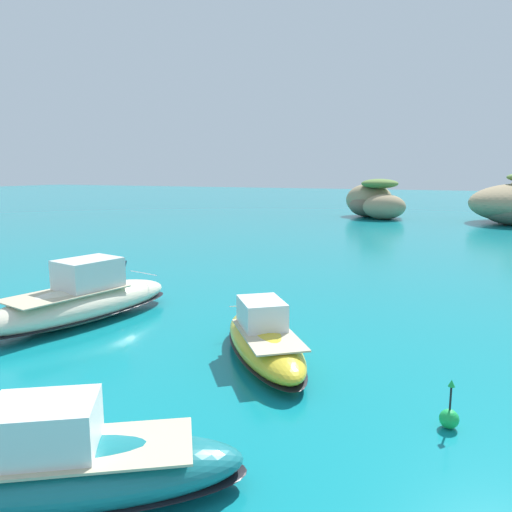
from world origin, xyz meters
name	(u,v)px	position (x,y,z in m)	size (l,w,h in m)	color
islet_small	(375,203)	(-3.84, 76.78, 2.32)	(12.20, 13.34, 6.13)	#9E8966
motorboat_teal	(65,468)	(3.95, 3.43, 0.81)	(8.17, 6.50, 2.41)	#19727A
motorboat_yellow	(264,340)	(4.54, 13.20, 0.78)	(6.73, 7.61, 2.32)	yellow
motorboat_cream	(82,301)	(-5.62, 14.00, 1.03)	(5.27, 10.89, 3.08)	beige
channel_buoy	(449,417)	(11.60, 10.48, 0.34)	(0.56, 0.56, 1.48)	green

